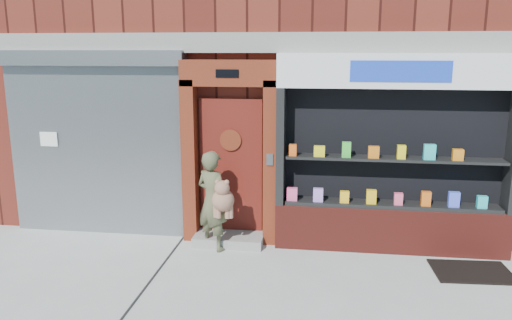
# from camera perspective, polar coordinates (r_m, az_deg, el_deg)

# --- Properties ---
(ground) EXTENTS (80.00, 80.00, 0.00)m
(ground) POSITION_cam_1_polar(r_m,az_deg,el_deg) (6.51, 0.73, -15.43)
(ground) COLOR #9E9E99
(ground) RESTS_ON ground
(building) EXTENTS (12.00, 8.16, 8.00)m
(building) POSITION_cam_1_polar(r_m,az_deg,el_deg) (11.76, 4.55, 17.12)
(building) COLOR #4F1812
(building) RESTS_ON ground
(shutter_bay) EXTENTS (3.10, 0.30, 3.04)m
(shutter_bay) POSITION_cam_1_polar(r_m,az_deg,el_deg) (8.59, -17.88, 3.00)
(shutter_bay) COLOR gray
(shutter_bay) RESTS_ON ground
(red_door_bay) EXTENTS (1.52, 0.58, 2.90)m
(red_door_bay) POSITION_cam_1_polar(r_m,az_deg,el_deg) (7.87, -3.00, 0.82)
(red_door_bay) COLOR #612110
(red_door_bay) RESTS_ON ground
(pharmacy_bay) EXTENTS (3.50, 0.41, 3.00)m
(pharmacy_bay) POSITION_cam_1_polar(r_m,az_deg,el_deg) (7.77, 15.34, -0.40)
(pharmacy_bay) COLOR maroon
(pharmacy_bay) RESTS_ON ground
(woman) EXTENTS (0.71, 0.64, 1.56)m
(woman) POSITION_cam_1_polar(r_m,az_deg,el_deg) (7.67, -4.82, -4.61)
(woman) COLOR #505236
(woman) RESTS_ON ground
(doormat) EXTENTS (1.10, 0.80, 0.03)m
(doormat) POSITION_cam_1_polar(r_m,az_deg,el_deg) (7.75, 23.45, -11.63)
(doormat) COLOR black
(doormat) RESTS_ON ground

